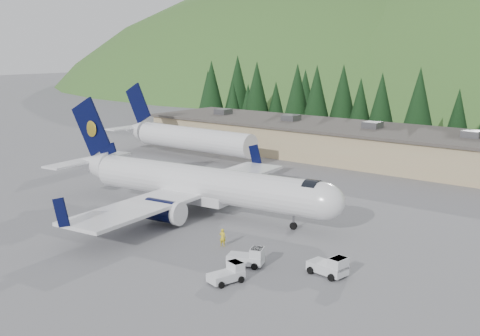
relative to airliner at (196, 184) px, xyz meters
name	(u,v)px	position (x,y,z in m)	size (l,w,h in m)	color
ground	(204,214)	(1.02, 0.13, -3.10)	(600.00, 600.00, 0.00)	slate
airliner	(196,184)	(0.00, 0.00, 0.00)	(35.12, 33.05, 11.65)	white
second_airliner	(182,137)	(-23.91, 22.13, 0.22)	(27.50, 11.00, 10.05)	white
baggage_tug_a	(249,257)	(14.17, -8.91, -2.41)	(3.22, 2.56, 1.54)	silver
baggage_tug_b	(330,267)	(20.42, -6.64, -2.37)	(3.23, 2.16, 1.64)	silver
baggage_tug_c	(229,274)	(15.09, -12.52, -2.46)	(2.18, 2.96, 1.44)	silver
terminal_building	(343,141)	(-3.99, 38.13, -0.48)	(71.00, 17.00, 6.10)	tan
ramp_worker	(223,237)	(9.39, -6.61, -2.29)	(0.60, 0.39, 1.63)	yellow
tree_line	(377,100)	(-9.30, 60.22, 4.22)	(111.85, 19.13, 14.01)	black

